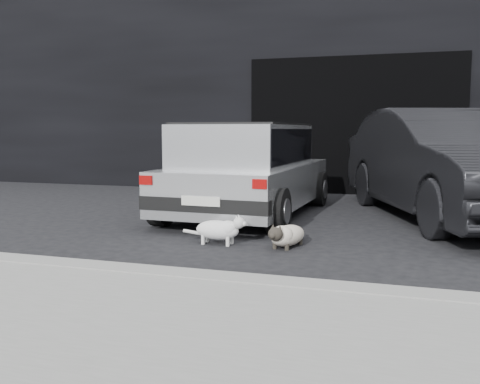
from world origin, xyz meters
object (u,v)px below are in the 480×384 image
(cat_white, at_px, (220,229))
(silver_hatchback, at_px, (248,165))
(second_car, at_px, (448,164))
(cat_siamese, at_px, (286,235))

(cat_white, bearing_deg, silver_hatchback, -168.92)
(second_car, xyz_separation_m, cat_white, (-2.41, -2.46, -0.60))
(cat_siamese, height_order, cat_white, cat_white)
(second_car, height_order, cat_white, second_car)
(second_car, relative_size, cat_siamese, 5.69)
(second_car, bearing_deg, silver_hatchback, 169.66)
(silver_hatchback, height_order, second_car, second_car)
(cat_white, bearing_deg, second_car, 138.41)
(cat_siamese, bearing_deg, silver_hatchback, -48.98)
(second_car, distance_m, cat_siamese, 3.01)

